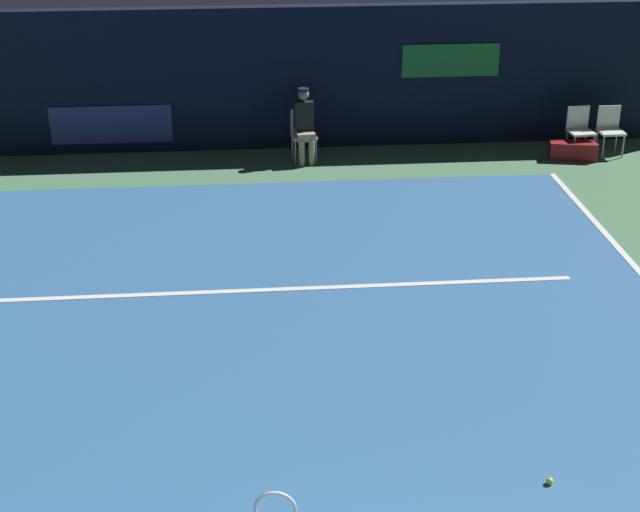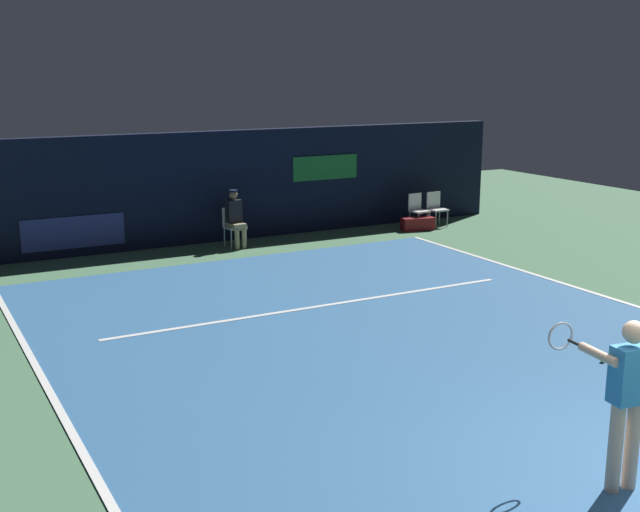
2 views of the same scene
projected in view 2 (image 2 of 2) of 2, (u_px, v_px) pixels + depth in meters
ground_plane at (388, 344)px, 12.04m from camera, size 31.56×31.56×0.00m
court_surface at (388, 343)px, 12.04m from camera, size 9.71×12.37×0.01m
line_sideline_left at (616, 300)px, 14.26m from camera, size 0.10×12.37×0.01m
line_sideline_right at (57, 405)px, 9.82m from camera, size 0.10×12.37×0.01m
line_service at (320, 306)px, 13.89m from camera, size 7.58×0.10×0.01m
back_wall at (197, 188)px, 18.76m from camera, size 16.59×0.33×2.60m
tennis_player at (626, 394)px, 7.68m from camera, size 0.51×0.98×1.73m
line_judge_on_chair at (235, 218)px, 18.41m from camera, size 0.48×0.56×1.32m
courtside_chair_near at (418, 208)px, 20.70m from camera, size 0.48×0.46×0.88m
courtside_chair_far at (436, 207)px, 20.93m from camera, size 0.45×0.42×0.88m
tennis_ball at (603, 360)px, 11.24m from camera, size 0.07×0.07×0.07m
equipment_bag at (418, 224)px, 20.49m from camera, size 0.89×0.48×0.32m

